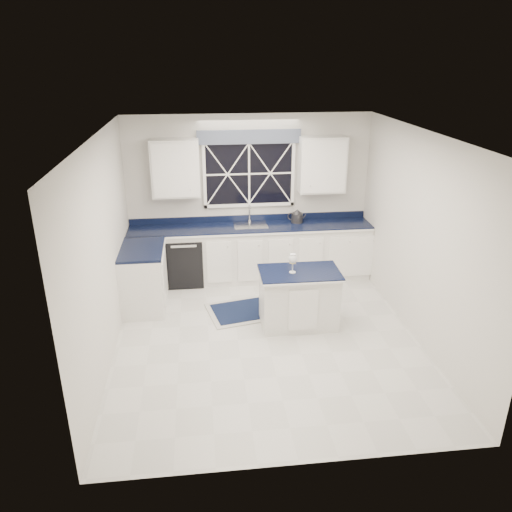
{
  "coord_description": "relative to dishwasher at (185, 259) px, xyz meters",
  "views": [
    {
      "loc": [
        -0.82,
        -5.76,
        3.58
      ],
      "look_at": [
        -0.1,
        0.4,
        1.04
      ],
      "focal_mm": 35.0,
      "sensor_mm": 36.0,
      "label": 1
    }
  ],
  "objects": [
    {
      "name": "ground",
      "position": [
        1.1,
        -1.95,
        -0.41
      ],
      "size": [
        4.5,
        4.5,
        0.0
      ],
      "primitive_type": "plane",
      "color": "silver",
      "rests_on": "ground"
    },
    {
      "name": "kettle",
      "position": [
        1.89,
        0.11,
        0.63
      ],
      "size": [
        0.3,
        0.25,
        0.23
      ],
      "rotation": [
        0.0,
        0.0,
        -0.44
      ],
      "color": "#2F2F32",
      "rests_on": "countertop"
    },
    {
      "name": "back_wall",
      "position": [
        1.1,
        0.3,
        0.94
      ],
      "size": [
        4.0,
        0.1,
        2.7
      ],
      "primitive_type": "cube",
      "color": "beige",
      "rests_on": "ground"
    },
    {
      "name": "countertop",
      "position": [
        1.1,
        0.0,
        0.51
      ],
      "size": [
        3.98,
        0.64,
        0.04
      ],
      "primitive_type": "cube",
      "color": "black",
      "rests_on": "base_cabinets"
    },
    {
      "name": "island",
      "position": [
        1.59,
        -1.62,
        0.0
      ],
      "size": [
        1.1,
        0.67,
        0.82
      ],
      "rotation": [
        0.0,
        0.0,
        -0.01
      ],
      "color": "silver",
      "rests_on": "ground"
    },
    {
      "name": "faucet",
      "position": [
        1.1,
        0.19,
        0.69
      ],
      "size": [
        0.05,
        0.2,
        0.3
      ],
      "color": "#B6B6B9",
      "rests_on": "countertop"
    },
    {
      "name": "window",
      "position": [
        1.1,
        0.25,
        1.42
      ],
      "size": [
        1.65,
        0.09,
        1.26
      ],
      "color": "black",
      "rests_on": "ground"
    },
    {
      "name": "soap_bottle",
      "position": [
        1.86,
        0.11,
        0.62
      ],
      "size": [
        0.11,
        0.11,
        0.18
      ],
      "primitive_type": "imported",
      "rotation": [
        0.0,
        0.0,
        -0.42
      ],
      "color": "silver",
      "rests_on": "countertop"
    },
    {
      "name": "wine_glass",
      "position": [
        1.49,
        -1.65,
        0.59
      ],
      "size": [
        0.11,
        0.11,
        0.27
      ],
      "color": "silver",
      "rests_on": "island"
    },
    {
      "name": "dishwasher",
      "position": [
        0.0,
        0.0,
        0.0
      ],
      "size": [
        0.6,
        0.58,
        0.82
      ],
      "primitive_type": "cube",
      "color": "black",
      "rests_on": "ground"
    },
    {
      "name": "upper_cabinets",
      "position": [
        1.1,
        0.13,
        1.49
      ],
      "size": [
        3.1,
        0.34,
        0.9
      ],
      "color": "silver",
      "rests_on": "ground"
    },
    {
      "name": "rug",
      "position": [
        1.0,
        -1.14,
        -0.4
      ],
      "size": [
        1.45,
        1.06,
        0.02
      ],
      "rotation": [
        0.0,
        0.0,
        0.21
      ],
      "color": "#A6A6A1",
      "rests_on": "ground"
    },
    {
      "name": "base_cabinets",
      "position": [
        0.77,
        -0.17,
        0.04
      ],
      "size": [
        3.99,
        1.6,
        0.9
      ],
      "color": "silver",
      "rests_on": "ground"
    }
  ]
}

